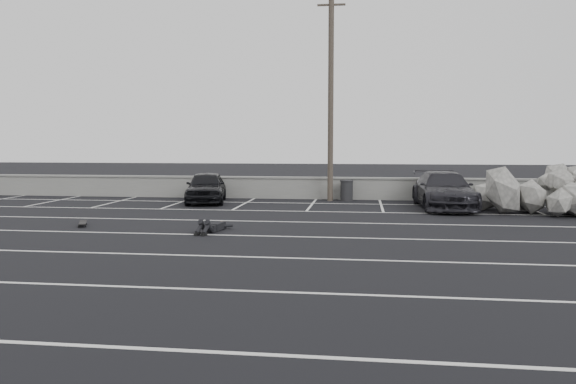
# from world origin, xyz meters

# --- Properties ---
(ground) EXTENTS (120.00, 120.00, 0.00)m
(ground) POSITION_xyz_m (0.00, 0.00, 0.00)
(ground) COLOR black
(ground) RESTS_ON ground
(seawall) EXTENTS (50.00, 0.45, 1.06)m
(seawall) POSITION_xyz_m (0.00, 14.00, 0.55)
(seawall) COLOR gray
(seawall) RESTS_ON ground
(stall_lines) EXTENTS (36.00, 20.05, 0.01)m
(stall_lines) POSITION_xyz_m (-0.08, 4.41, 0.00)
(stall_lines) COLOR silver
(stall_lines) RESTS_ON ground
(car_left) EXTENTS (2.43, 4.38, 1.41)m
(car_left) POSITION_xyz_m (-3.82, 11.77, 0.71)
(car_left) COLOR black
(car_left) RESTS_ON ground
(car_right) EXTENTS (2.33, 5.27, 1.50)m
(car_right) POSITION_xyz_m (6.51, 10.79, 0.75)
(car_right) COLOR black
(car_right) RESTS_ON ground
(utility_pole) EXTENTS (1.27, 0.25, 9.55)m
(utility_pole) POSITION_xyz_m (1.70, 13.20, 4.84)
(utility_pole) COLOR #4C4238
(utility_pole) RESTS_ON ground
(trash_bin) EXTENTS (0.68, 0.68, 0.96)m
(trash_bin) POSITION_xyz_m (2.46, 13.29, 0.49)
(trash_bin) COLOR #242426
(trash_bin) RESTS_ON ground
(riprap_pile) EXTENTS (6.27, 4.30, 1.51)m
(riprap_pile) POSITION_xyz_m (10.95, 9.45, 0.60)
(riprap_pile) COLOR #99958F
(riprap_pile) RESTS_ON ground
(person) EXTENTS (1.55, 2.53, 0.45)m
(person) POSITION_xyz_m (-1.32, 3.89, 0.23)
(person) COLOR black
(person) RESTS_ON ground
(skateboard) EXTENTS (0.55, 0.85, 0.10)m
(skateboard) POSITION_xyz_m (-5.82, 4.18, 0.08)
(skateboard) COLOR black
(skateboard) RESTS_ON ground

